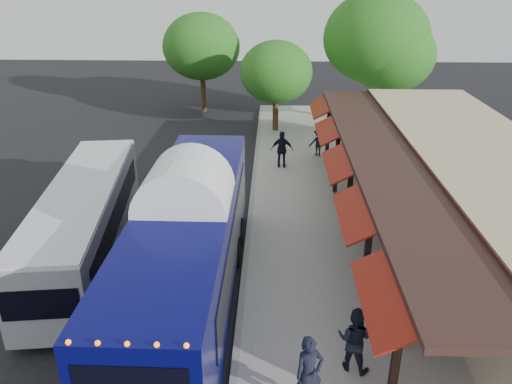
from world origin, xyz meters
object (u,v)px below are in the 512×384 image
(city_bus, at_px, (85,219))
(sign_board, at_px, (408,324))
(ped_b, at_px, (354,339))
(ped_d, at_px, (318,142))
(coach_bus, at_px, (189,248))
(ped_a, at_px, (309,373))
(ped_c, at_px, (282,149))

(city_bus, bearing_deg, sign_board, -31.14)
(ped_b, relative_size, ped_d, 1.18)
(coach_bus, distance_m, sign_board, 6.37)
(ped_a, relative_size, ped_c, 1.00)
(city_bus, relative_size, ped_d, 6.86)
(ped_a, relative_size, ped_b, 1.05)
(ped_a, distance_m, sign_board, 3.45)
(ped_b, xyz_separation_m, ped_c, (-1.61, 14.14, 0.05))
(ped_d, height_order, sign_board, ped_d)
(city_bus, bearing_deg, ped_a, -48.97)
(coach_bus, height_order, city_bus, coach_bus)
(coach_bus, height_order, sign_board, coach_bus)
(coach_bus, bearing_deg, sign_board, -15.80)
(ped_d, bearing_deg, ped_a, 76.18)
(ped_b, distance_m, ped_d, 15.99)
(coach_bus, xyz_separation_m, sign_board, (6.01, -1.73, -1.18))
(city_bus, height_order, ped_b, city_bus)
(city_bus, distance_m, sign_board, 11.05)
(city_bus, xyz_separation_m, ped_b, (8.55, -5.32, -0.47))
(ped_d, xyz_separation_m, sign_board, (1.16, -15.13, -0.03))
(ped_c, distance_m, ped_d, 2.71)
(ped_a, height_order, ped_c, ped_c)
(ped_d, bearing_deg, ped_b, 80.06)
(coach_bus, distance_m, ped_d, 14.29)
(ped_c, relative_size, sign_board, 1.77)
(ped_b, height_order, ped_d, ped_b)
(ped_a, xyz_separation_m, ped_d, (1.57, 17.22, -0.19))
(coach_bus, xyz_separation_m, ped_d, (4.85, 13.39, -1.15))
(city_bus, xyz_separation_m, sign_board, (10.09, -4.46, -0.64))
(coach_bus, xyz_separation_m, city_bus, (-4.08, 2.73, -0.54))
(ped_b, bearing_deg, coach_bus, -6.06)
(sign_board, bearing_deg, coach_bus, 149.44)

